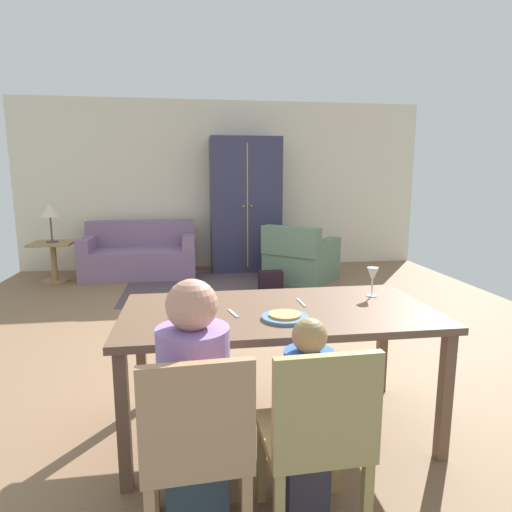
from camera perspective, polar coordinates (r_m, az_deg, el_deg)
name	(u,v)px	position (r m, az deg, el deg)	size (l,w,h in m)	color
ground_plane	(250,327)	(4.53, -0.83, -9.24)	(6.59, 6.21, 0.02)	#836347
back_wall	(225,185)	(7.41, -4.10, 9.10)	(6.59, 0.10, 2.70)	beige
dining_table	(278,321)	(2.56, 2.90, -8.44)	(1.77, 0.90, 0.76)	brown
plate_near_man	(193,318)	(2.37, -8.20, -7.96)	(0.25, 0.25, 0.02)	#5280A9
pizza_near_man	(193,315)	(2.37, -8.21, -7.62)	(0.17, 0.17, 0.01)	#DC9E53
plate_near_child	(285,317)	(2.37, 3.77, -7.94)	(0.25, 0.25, 0.02)	#577D9C
pizza_near_child	(285,315)	(2.36, 3.78, -7.60)	(0.17, 0.17, 0.01)	#DA934E
wine_glass	(373,276)	(2.86, 14.86, -2.50)	(0.07, 0.07, 0.19)	silver
fork	(233,313)	(2.45, -2.99, -7.42)	(0.02, 0.15, 0.01)	silver
knife	(301,302)	(2.66, 5.87, -6.01)	(0.01, 0.17, 0.01)	silver
dining_chair_man	(197,443)	(1.87, -7.71, -22.82)	(0.44, 0.44, 0.87)	tan
person_man	(194,414)	(2.01, -7.98, -19.59)	(0.30, 0.41, 1.11)	#314255
dining_chair_child	(317,432)	(1.93, 7.96, -21.66)	(0.43, 0.43, 0.87)	#A4894F
person_child	(306,423)	(2.10, 6.44, -20.66)	(0.22, 0.29, 0.92)	#373544
area_rug	(221,286)	(6.13, -4.49, -3.88)	(2.60, 1.80, 0.01)	#4C3E43
couch	(140,256)	(6.94, -14.77, 0.02)	(1.65, 0.86, 0.82)	gray
armchair	(300,259)	(6.40, 5.72, -0.42)	(1.21, 1.21, 0.82)	slate
armoire	(245,205)	(7.07, -1.40, 6.63)	(1.10, 0.59, 2.10)	#31304D
side_table	(54,256)	(6.92, -24.74, -0.02)	(0.56, 0.56, 0.58)	#9D7A4A
table_lamp	(50,212)	(6.84, -25.15, 5.18)	(0.26, 0.26, 0.54)	#554343
handbag	(271,281)	(5.89, 1.91, -3.19)	(0.32, 0.16, 0.26)	black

